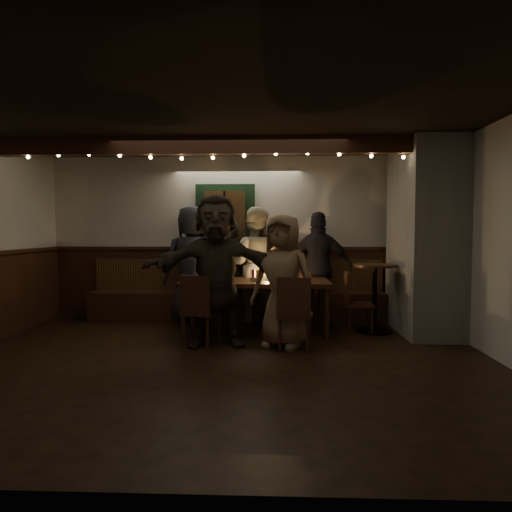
{
  "coord_description": "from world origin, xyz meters",
  "views": [
    {
      "loc": [
        0.57,
        -4.85,
        1.42
      ],
      "look_at": [
        0.33,
        1.6,
        1.05
      ],
      "focal_mm": 32.0,
      "sensor_mm": 36.0,
      "label": 1
    }
  ],
  "objects_px": {
    "high_top": "(375,289)",
    "person_c": "(255,265)",
    "dining_table": "(255,285)",
    "chair_end": "(353,299)",
    "chair_near_left": "(199,306)",
    "person_e": "(319,268)",
    "person_b": "(229,272)",
    "person_d": "(279,272)",
    "chair_near_right": "(294,309)",
    "person_a": "(192,264)",
    "person_g": "(283,281)",
    "person_f": "(216,270)"
  },
  "relations": [
    {
      "from": "high_top",
      "to": "person_c",
      "type": "bearing_deg",
      "value": 161.7
    },
    {
      "from": "dining_table",
      "to": "chair_end",
      "type": "bearing_deg",
      "value": 2.45
    },
    {
      "from": "chair_near_left",
      "to": "chair_end",
      "type": "bearing_deg",
      "value": 23.07
    },
    {
      "from": "person_e",
      "to": "dining_table",
      "type": "bearing_deg",
      "value": 42.51
    },
    {
      "from": "high_top",
      "to": "person_b",
      "type": "distance_m",
      "value": 2.19
    },
    {
      "from": "chair_end",
      "to": "person_b",
      "type": "bearing_deg",
      "value": 160.32
    },
    {
      "from": "dining_table",
      "to": "high_top",
      "type": "xyz_separation_m",
      "value": [
        1.66,
        0.1,
        -0.07
      ]
    },
    {
      "from": "chair_near_left",
      "to": "person_c",
      "type": "xyz_separation_m",
      "value": [
        0.62,
        1.46,
        0.39
      ]
    },
    {
      "from": "chair_end",
      "to": "dining_table",
      "type": "bearing_deg",
      "value": -177.55
    },
    {
      "from": "dining_table",
      "to": "high_top",
      "type": "bearing_deg",
      "value": 3.39
    },
    {
      "from": "person_d",
      "to": "person_c",
      "type": "bearing_deg",
      "value": 16.1
    },
    {
      "from": "dining_table",
      "to": "chair_near_left",
      "type": "distance_m",
      "value": 1.05
    },
    {
      "from": "chair_near_right",
      "to": "person_a",
      "type": "distance_m",
      "value": 2.26
    },
    {
      "from": "chair_near_right",
      "to": "person_g",
      "type": "distance_m",
      "value": 0.39
    },
    {
      "from": "person_b",
      "to": "chair_end",
      "type": "bearing_deg",
      "value": 136.57
    },
    {
      "from": "chair_end",
      "to": "person_c",
      "type": "xyz_separation_m",
      "value": [
        -1.39,
        0.6,
        0.41
      ]
    },
    {
      "from": "chair_end",
      "to": "person_c",
      "type": "bearing_deg",
      "value": 156.63
    },
    {
      "from": "chair_near_right",
      "to": "person_f",
      "type": "bearing_deg",
      "value": 167.59
    },
    {
      "from": "person_a",
      "to": "person_g",
      "type": "distance_m",
      "value": 2.0
    },
    {
      "from": "chair_near_right",
      "to": "high_top",
      "type": "xyz_separation_m",
      "value": [
        1.16,
        1.05,
        0.11
      ]
    },
    {
      "from": "person_c",
      "to": "chair_near_right",
      "type": "bearing_deg",
      "value": 114.21
    },
    {
      "from": "chair_near_right",
      "to": "person_f",
      "type": "distance_m",
      "value": 1.07
    },
    {
      "from": "chair_near_left",
      "to": "person_g",
      "type": "relative_size",
      "value": 0.54
    },
    {
      "from": "person_e",
      "to": "chair_end",
      "type": "bearing_deg",
      "value": 129.72
    },
    {
      "from": "high_top",
      "to": "person_c",
      "type": "xyz_separation_m",
      "value": [
        -1.7,
        0.56,
        0.29
      ]
    },
    {
      "from": "chair_near_right",
      "to": "person_c",
      "type": "height_order",
      "value": "person_c"
    },
    {
      "from": "high_top",
      "to": "person_a",
      "type": "height_order",
      "value": "person_a"
    },
    {
      "from": "chair_end",
      "to": "person_c",
      "type": "relative_size",
      "value": 0.47
    },
    {
      "from": "person_g",
      "to": "person_d",
      "type": "bearing_deg",
      "value": 114.33
    },
    {
      "from": "chair_near_left",
      "to": "person_e",
      "type": "bearing_deg",
      "value": 42.87
    },
    {
      "from": "person_b",
      "to": "person_d",
      "type": "bearing_deg",
      "value": 154.78
    },
    {
      "from": "person_b",
      "to": "person_f",
      "type": "xyz_separation_m",
      "value": [
        -0.01,
        -1.44,
        0.15
      ]
    },
    {
      "from": "person_e",
      "to": "person_f",
      "type": "relative_size",
      "value": 0.91
    },
    {
      "from": "chair_near_right",
      "to": "person_b",
      "type": "bearing_deg",
      "value": 119.61
    },
    {
      "from": "chair_near_left",
      "to": "person_b",
      "type": "height_order",
      "value": "person_b"
    },
    {
      "from": "dining_table",
      "to": "person_d",
      "type": "distance_m",
      "value": 0.77
    },
    {
      "from": "chair_near_left",
      "to": "dining_table",
      "type": "bearing_deg",
      "value": 50.54
    },
    {
      "from": "person_a",
      "to": "person_f",
      "type": "xyz_separation_m",
      "value": [
        0.55,
        -1.44,
        0.03
      ]
    },
    {
      "from": "chair_end",
      "to": "person_f",
      "type": "height_order",
      "value": "person_f"
    },
    {
      "from": "person_f",
      "to": "chair_near_left",
      "type": "bearing_deg",
      "value": -171.12
    },
    {
      "from": "person_a",
      "to": "person_c",
      "type": "distance_m",
      "value": 0.96
    },
    {
      "from": "person_f",
      "to": "person_c",
      "type": "bearing_deg",
      "value": 66.49
    },
    {
      "from": "chair_near_left",
      "to": "chair_near_right",
      "type": "relative_size",
      "value": 1.0
    },
    {
      "from": "chair_near_left",
      "to": "chair_end",
      "type": "relative_size",
      "value": 1.05
    },
    {
      "from": "person_d",
      "to": "person_f",
      "type": "bearing_deg",
      "value": 73.94
    },
    {
      "from": "dining_table",
      "to": "person_b",
      "type": "height_order",
      "value": "person_b"
    },
    {
      "from": "person_a",
      "to": "person_e",
      "type": "relative_size",
      "value": 1.06
    },
    {
      "from": "chair_near_left",
      "to": "person_f",
      "type": "bearing_deg",
      "value": 15.89
    },
    {
      "from": "chair_near_left",
      "to": "person_b",
      "type": "relative_size",
      "value": 0.56
    },
    {
      "from": "person_a",
      "to": "person_e",
      "type": "distance_m",
      "value": 1.94
    }
  ]
}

